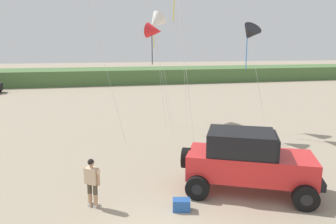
{
  "coord_description": "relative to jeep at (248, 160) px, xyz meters",
  "views": [
    {
      "loc": [
        -1.71,
        -7.06,
        5.16
      ],
      "look_at": [
        0.88,
        3.77,
        2.89
      ],
      "focal_mm": 33.57,
      "sensor_mm": 36.0,
      "label": 1
    }
  ],
  "objects": [
    {
      "name": "dune_ridge",
      "position": [
        -0.46,
        39.02,
        -0.16
      ],
      "size": [
        90.0,
        9.38,
        2.09
      ],
      "primitive_type": "cube",
      "color": "#4C703D",
      "rests_on": "ground_plane"
    },
    {
      "name": "jeep",
      "position": [
        0.0,
        0.0,
        0.0
      ],
      "size": [
        5.0,
        4.02,
        2.26
      ],
      "color": "red",
      "rests_on": "ground_plane"
    },
    {
      "name": "person_watching",
      "position": [
        -5.49,
        0.13,
        -0.26
      ],
      "size": [
        0.53,
        0.45,
        1.67
      ],
      "color": "tan",
      "rests_on": "ground_plane"
    },
    {
      "name": "cooler_box",
      "position": [
        -2.71,
        -0.79,
        -1.01
      ],
      "size": [
        0.63,
        0.49,
        0.38
      ],
      "primitive_type": "cube",
      "rotation": [
        0.0,
        0.0,
        -0.25
      ],
      "color": "#23519E",
      "rests_on": "ground_plane"
    },
    {
      "name": "kite_blue_swept",
      "position": [
        3.78,
        7.54,
        4.81
      ],
      "size": [
        1.52,
        3.86,
        6.7
      ],
      "color": "black",
      "rests_on": "ground_plane"
    },
    {
      "name": "kite_black_sled",
      "position": [
        -0.7,
        13.29,
        5.81
      ],
      "size": [
        1.87,
        4.46,
        7.79
      ],
      "color": "white",
      "rests_on": "ground_plane"
    },
    {
      "name": "kite_pink_ribbon",
      "position": [
        -1.52,
        9.59,
        4.98
      ],
      "size": [
        1.38,
        2.61,
        6.66
      ],
      "color": "red",
      "rests_on": "ground_plane"
    }
  ]
}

